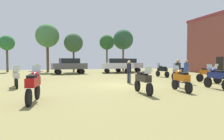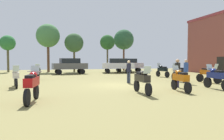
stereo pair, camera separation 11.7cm
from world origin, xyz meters
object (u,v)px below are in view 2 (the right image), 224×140
(motorcycle_4, at_px, (162,70))
(motorcycle_9, at_px, (180,79))
(car_1, at_px, (70,65))
(tree_1, at_px, (48,36))
(motorcycle_7, at_px, (142,80))
(car_3, at_px, (128,64))
(person_3, at_px, (177,71))
(motorcycle_8, at_px, (38,72))
(motorcycle_10, at_px, (216,77))
(tree_5, at_px, (8,43))
(motorcycle_12, at_px, (32,84))
(tree_7, at_px, (74,43))
(motorcycle_11, at_px, (16,76))
(person_1, at_px, (186,69))
(motorcycle_3, at_px, (209,73))
(person_2, at_px, (129,70))
(tree_2, at_px, (107,43))
(tree_3, at_px, (124,40))
(car_2, at_px, (118,65))
(motorcycle_2, at_px, (179,73))

(motorcycle_4, distance_m, motorcycle_9, 10.01)
(car_1, distance_m, tree_1, 7.21)
(motorcycle_7, relative_size, car_3, 0.49)
(car_3, xyz_separation_m, person_3, (-2.69, -17.25, -0.09))
(motorcycle_9, bearing_deg, motorcycle_8, 137.51)
(motorcycle_10, bearing_deg, person_3, 144.29)
(person_3, xyz_separation_m, tree_5, (-14.60, 21.40, 3.15))
(motorcycle_12, height_order, tree_7, tree_7)
(motorcycle_9, height_order, tree_5, tree_5)
(motorcycle_11, relative_size, person_1, 1.18)
(motorcycle_3, bearing_deg, motorcycle_4, -95.36)
(car_3, bearing_deg, person_2, 171.90)
(motorcycle_4, relative_size, tree_5, 0.38)
(person_3, distance_m, tree_2, 20.25)
(tree_3, bearing_deg, tree_7, -171.50)
(motorcycle_9, height_order, tree_1, tree_1)
(motorcycle_7, relative_size, person_1, 1.24)
(motorcycle_8, bearing_deg, car_2, -141.83)
(person_2, xyz_separation_m, tree_3, (5.67, 18.62, 4.23))
(motorcycle_9, distance_m, tree_2, 21.93)
(person_1, bearing_deg, motorcycle_7, -46.64)
(motorcycle_11, bearing_deg, motorcycle_8, -114.07)
(motorcycle_3, distance_m, car_1, 16.54)
(motorcycle_7, bearing_deg, person_2, -100.43)
(motorcycle_9, bearing_deg, tree_5, 126.02)
(motorcycle_12, xyz_separation_m, tree_7, (3.48, 23.06, 3.66))
(motorcycle_2, distance_m, tree_1, 20.82)
(car_1, bearing_deg, motorcycle_11, 151.98)
(motorcycle_2, distance_m, tree_7, 19.12)
(motorcycle_4, relative_size, tree_2, 0.36)
(motorcycle_8, bearing_deg, person_2, 146.13)
(motorcycle_2, bearing_deg, motorcycle_12, -149.66)
(motorcycle_7, height_order, tree_1, tree_1)
(tree_2, relative_size, tree_3, 0.83)
(motorcycle_4, distance_m, motorcycle_10, 9.09)
(motorcycle_10, xyz_separation_m, tree_7, (-6.81, 21.78, 3.67))
(motorcycle_10, distance_m, person_3, 2.26)
(motorcycle_7, bearing_deg, motorcycle_9, -175.97)
(motorcycle_8, height_order, motorcycle_12, motorcycle_12)
(car_2, bearing_deg, tree_5, 77.79)
(motorcycle_11, relative_size, motorcycle_12, 0.96)
(motorcycle_2, xyz_separation_m, car_1, (-8.10, 11.96, 0.42))
(motorcycle_4, bearing_deg, tree_7, 112.11)
(tree_5, bearing_deg, tree_2, -5.63)
(motorcycle_12, distance_m, person_1, 11.21)
(car_3, distance_m, tree_2, 5.03)
(motorcycle_2, height_order, person_3, person_3)
(motorcycle_4, height_order, person_3, person_3)
(car_3, bearing_deg, car_2, 141.43)
(person_1, relative_size, person_3, 0.99)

